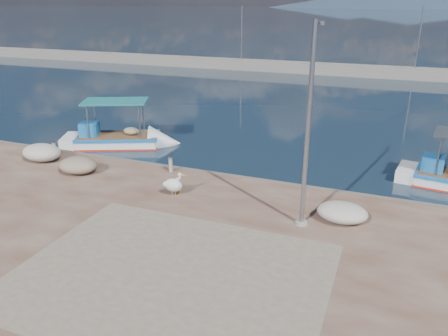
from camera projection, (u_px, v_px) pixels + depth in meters
ground at (186, 236)px, 15.89m from camera, size 1400.00×1400.00×0.00m
quay_patch at (170, 275)px, 12.76m from camera, size 9.00×7.00×0.01m
breakwater at (339, 70)px, 50.41m from camera, size 120.00×2.20×7.50m
mountains at (407, 0)px, 575.45m from camera, size 370.00×280.00×22.00m
boat_left at (117, 141)px, 25.79m from camera, size 6.83×4.60×3.14m
pelican at (174, 185)px, 17.85m from camera, size 1.06×0.73×1.01m
lamp_post at (308, 136)px, 14.54m from camera, size 0.44×0.96×7.00m
bollard_near at (171, 164)px, 20.37m from camera, size 0.25×0.25×0.75m
bollard_far at (54, 148)px, 22.51m from camera, size 0.25×0.25×0.77m
potted_plant at (177, 188)px, 18.10m from camera, size 0.48×0.43×0.49m
net_pile_b at (78, 165)px, 20.28m from camera, size 1.85×1.44×0.72m
net_pile_d at (342, 212)px, 15.80m from camera, size 1.83×1.37×0.68m
net_pile_a at (42, 152)px, 21.82m from camera, size 2.06×1.50×0.84m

